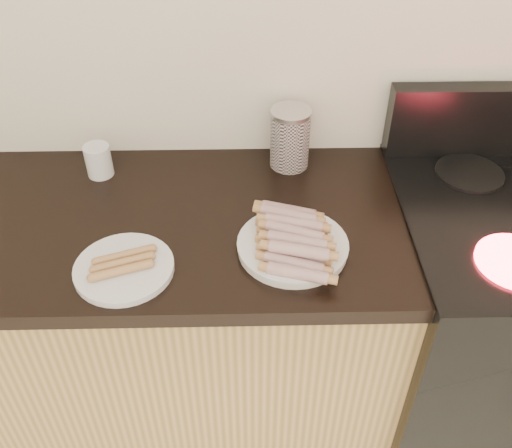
{
  "coord_description": "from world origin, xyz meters",
  "views": [
    {
      "loc": [
        0.01,
        0.61,
        1.8
      ],
      "look_at": [
        0.03,
        1.62,
        0.94
      ],
      "focal_mm": 40.0,
      "sensor_mm": 36.0,
      "label": 1
    }
  ],
  "objects_px": {
    "main_plate": "(293,247)",
    "side_plate": "(124,268)",
    "canister": "(290,138)",
    "stove": "(506,332)",
    "mug": "(99,161)"
  },
  "relations": [
    {
      "from": "canister",
      "to": "mug",
      "type": "relative_size",
      "value": 1.93
    },
    {
      "from": "main_plate",
      "to": "canister",
      "type": "height_order",
      "value": "canister"
    },
    {
      "from": "stove",
      "to": "mug",
      "type": "relative_size",
      "value": 10.44
    },
    {
      "from": "side_plate",
      "to": "canister",
      "type": "distance_m",
      "value": 0.57
    },
    {
      "from": "canister",
      "to": "mug",
      "type": "distance_m",
      "value": 0.52
    },
    {
      "from": "canister",
      "to": "stove",
      "type": "bearing_deg",
      "value": -20.68
    },
    {
      "from": "side_plate",
      "to": "canister",
      "type": "height_order",
      "value": "canister"
    },
    {
      "from": "stove",
      "to": "canister",
      "type": "bearing_deg",
      "value": 159.32
    },
    {
      "from": "stove",
      "to": "mug",
      "type": "height_order",
      "value": "mug"
    },
    {
      "from": "side_plate",
      "to": "mug",
      "type": "xyz_separation_m",
      "value": [
        -0.12,
        0.37,
        0.04
      ]
    },
    {
      "from": "main_plate",
      "to": "mug",
      "type": "relative_size",
      "value": 2.89
    },
    {
      "from": "canister",
      "to": "main_plate",
      "type": "bearing_deg",
      "value": -92.35
    },
    {
      "from": "stove",
      "to": "side_plate",
      "type": "relative_size",
      "value": 4.12
    },
    {
      "from": "main_plate",
      "to": "side_plate",
      "type": "xyz_separation_m",
      "value": [
        -0.38,
        -0.06,
        -0.0
      ]
    },
    {
      "from": "side_plate",
      "to": "mug",
      "type": "height_order",
      "value": "mug"
    }
  ]
}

